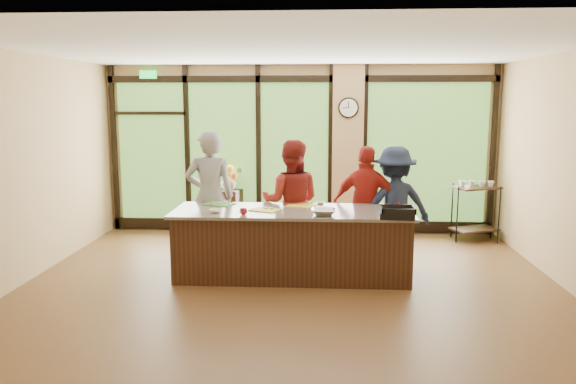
# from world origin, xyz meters

# --- Properties ---
(floor) EXTENTS (7.00, 7.00, 0.00)m
(floor) POSITION_xyz_m (0.00, 0.00, 0.00)
(floor) COLOR brown
(floor) RESTS_ON ground
(ceiling) EXTENTS (7.00, 7.00, 0.00)m
(ceiling) POSITION_xyz_m (0.00, 0.00, 3.00)
(ceiling) COLOR silver
(ceiling) RESTS_ON back_wall
(back_wall) EXTENTS (7.00, 0.00, 7.00)m
(back_wall) POSITION_xyz_m (0.00, 3.00, 1.50)
(back_wall) COLOR tan
(back_wall) RESTS_ON floor
(left_wall) EXTENTS (0.00, 6.00, 6.00)m
(left_wall) POSITION_xyz_m (-3.50, 0.00, 1.50)
(left_wall) COLOR tan
(left_wall) RESTS_ON floor
(right_wall) EXTENTS (0.00, 6.00, 6.00)m
(right_wall) POSITION_xyz_m (3.50, 0.00, 1.50)
(right_wall) COLOR tan
(right_wall) RESTS_ON floor
(window_wall) EXTENTS (6.90, 0.12, 3.00)m
(window_wall) POSITION_xyz_m (0.16, 2.95, 1.39)
(window_wall) COLOR tan
(window_wall) RESTS_ON floor
(island_base) EXTENTS (3.10, 1.00, 0.88)m
(island_base) POSITION_xyz_m (0.00, 0.30, 0.44)
(island_base) COLOR #321A10
(island_base) RESTS_ON floor
(countertop) EXTENTS (3.20, 1.10, 0.04)m
(countertop) POSITION_xyz_m (0.00, 0.30, 0.90)
(countertop) COLOR #6C6559
(countertop) RESTS_ON island_base
(wall_clock) EXTENTS (0.36, 0.04, 0.36)m
(wall_clock) POSITION_xyz_m (0.85, 2.87, 2.25)
(wall_clock) COLOR black
(wall_clock) RESTS_ON window_wall
(cook_left) EXTENTS (0.79, 0.61, 1.96)m
(cook_left) POSITION_xyz_m (-1.25, 0.97, 0.98)
(cook_left) COLOR gray
(cook_left) RESTS_ON floor
(cook_midleft) EXTENTS (0.92, 0.73, 1.82)m
(cook_midleft) POSITION_xyz_m (-0.05, 0.97, 0.91)
(cook_midleft) COLOR maroon
(cook_midleft) RESTS_ON floor
(cook_midright) EXTENTS (1.09, 0.69, 1.73)m
(cook_midright) POSITION_xyz_m (1.05, 0.99, 0.87)
(cook_midright) COLOR maroon
(cook_midright) RESTS_ON floor
(cook_right) EXTENTS (1.23, 0.87, 1.73)m
(cook_right) POSITION_xyz_m (1.45, 1.01, 0.86)
(cook_right) COLOR #182036
(cook_right) RESTS_ON floor
(roasting_pan) EXTENTS (0.46, 0.37, 0.08)m
(roasting_pan) POSITION_xyz_m (1.34, -0.13, 0.96)
(roasting_pan) COLOR black
(roasting_pan) RESTS_ON countertop
(mixing_bowl) EXTENTS (0.34, 0.34, 0.08)m
(mixing_bowl) POSITION_xyz_m (0.42, -0.02, 0.96)
(mixing_bowl) COLOR silver
(mixing_bowl) RESTS_ON countertop
(cutting_board_left) EXTENTS (0.47, 0.41, 0.01)m
(cutting_board_left) POSITION_xyz_m (-1.06, 0.65, 0.93)
(cutting_board_left) COLOR #327F2E
(cutting_board_left) RESTS_ON countertop
(cutting_board_center) EXTENTS (0.45, 0.41, 0.01)m
(cutting_board_center) POSITION_xyz_m (-0.36, 0.26, 0.93)
(cutting_board_center) COLOR gold
(cutting_board_center) RESTS_ON countertop
(cutting_board_right) EXTENTS (0.44, 0.37, 0.01)m
(cutting_board_right) POSITION_xyz_m (0.10, 0.60, 0.93)
(cutting_board_right) COLOR gold
(cutting_board_right) RESTS_ON countertop
(prep_bowl_near) EXTENTS (0.17, 0.17, 0.05)m
(prep_bowl_near) POSITION_xyz_m (-1.01, 0.06, 0.94)
(prep_bowl_near) COLOR white
(prep_bowl_near) RESTS_ON countertop
(prep_bowl_mid) EXTENTS (0.19, 0.19, 0.05)m
(prep_bowl_mid) POSITION_xyz_m (0.40, 0.17, 0.94)
(prep_bowl_mid) COLOR white
(prep_bowl_mid) RESTS_ON countertop
(prep_bowl_far) EXTENTS (0.12, 0.12, 0.03)m
(prep_bowl_far) POSITION_xyz_m (0.37, 0.79, 0.93)
(prep_bowl_far) COLOR white
(prep_bowl_far) RESTS_ON countertop
(red_ramekin) EXTENTS (0.11, 0.11, 0.08)m
(red_ramekin) POSITION_xyz_m (-0.61, -0.04, 0.96)
(red_ramekin) COLOR maroon
(red_ramekin) RESTS_ON countertop
(flower_stand) EXTENTS (0.47, 0.47, 0.79)m
(flower_stand) POSITION_xyz_m (-1.26, 2.73, 0.40)
(flower_stand) COLOR #321A10
(flower_stand) RESTS_ON floor
(flower_vase) EXTENTS (0.30, 0.30, 0.29)m
(flower_vase) POSITION_xyz_m (-1.26, 2.73, 0.94)
(flower_vase) COLOR olive
(flower_vase) RESTS_ON flower_stand
(bar_cart) EXTENTS (0.86, 0.68, 1.03)m
(bar_cart) POSITION_xyz_m (3.02, 2.48, 0.62)
(bar_cart) COLOR #321A10
(bar_cart) RESTS_ON floor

